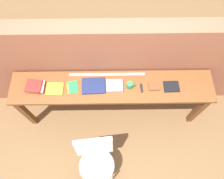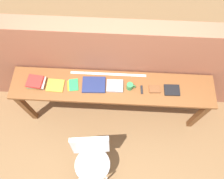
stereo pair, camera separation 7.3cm
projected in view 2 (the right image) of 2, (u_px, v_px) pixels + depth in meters
ground_plane at (111, 129)px, 3.33m from camera, size 40.00×40.00×0.00m
brick_wall_back at (114, 67)px, 2.89m from camera, size 6.00×0.20×1.57m
sideboard at (112, 91)px, 2.79m from camera, size 2.50×0.44×0.88m
chair_white_moulded at (92, 158)px, 2.65m from camera, size 0.49×0.50×0.89m
book_stack_leftmost at (36, 82)px, 2.64m from camera, size 0.22×0.18×0.08m
magazine_cycling at (55, 85)px, 2.66m from camera, size 0.21×0.18×0.02m
pamphlet_pile_colourful at (73, 85)px, 2.67m from camera, size 0.15×0.18×0.01m
book_open_centre at (94, 85)px, 2.66m from camera, size 0.29×0.23×0.02m
book_grey_hardcover at (115, 86)px, 2.65m from camera, size 0.20×0.17×0.03m
mug at (130, 86)px, 2.61m from camera, size 0.11×0.08×0.09m
multitool_folded at (142, 90)px, 2.64m from camera, size 0.03×0.11×0.02m
leather_journal_brown at (154, 89)px, 2.63m from camera, size 0.14×0.11×0.02m
book_repair_rightmost at (172, 90)px, 2.63m from camera, size 0.19×0.15×0.02m
ruler_metal_back_edge at (108, 74)px, 2.73m from camera, size 0.95×0.03×0.00m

